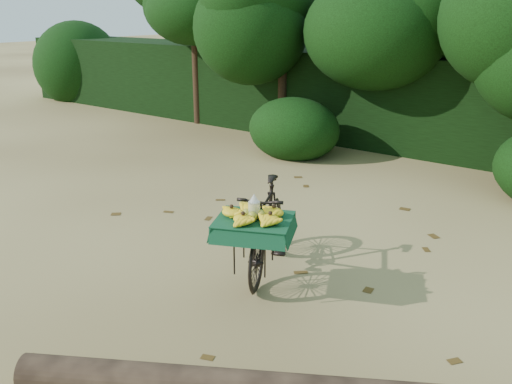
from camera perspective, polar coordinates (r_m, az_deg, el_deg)
The scene contains 6 objects.
ground at distance 5.44m, azimuth 5.59°, elevation -10.59°, with size 80.00×80.00×0.00m, color tan.
vendor_bicycle at distance 5.65m, azimuth 1.08°, elevation -3.69°, with size 1.22×1.78×0.98m.
hedge_backdrop at distance 10.80m, azimuth 23.74°, elevation 7.90°, with size 26.00×1.80×1.80m, color black.
tree_row at distance 10.08m, azimuth 19.77°, elevation 14.04°, with size 14.50×2.00×4.00m, color black, non-canonical shape.
bush_clumps at distance 8.87m, azimuth 23.29°, elevation 2.86°, with size 8.80×1.70×0.90m, color black, non-canonical shape.
leaf_litter at distance 5.94m, azimuth 8.91°, elevation -8.00°, with size 7.00×7.30×0.01m, color #4D3614, non-canonical shape.
Camera 1 is at (2.41, -4.08, 2.67)m, focal length 38.00 mm.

